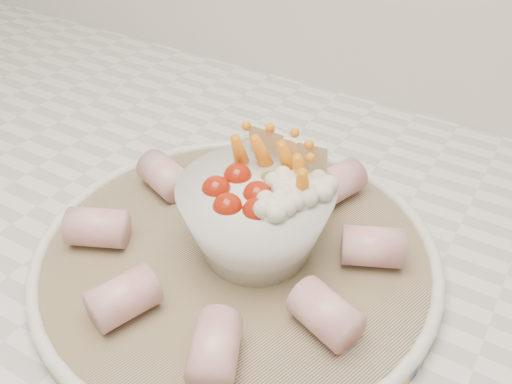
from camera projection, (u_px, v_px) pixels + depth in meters
The scene contains 3 objects.
serving_platter at pixel (237, 255), 0.54m from camera, with size 0.47×0.47×0.02m.
veggie_bowl at pixel (259, 214), 0.51m from camera, with size 0.14×0.14×0.11m.
cured_meat_rolls at pixel (236, 236), 0.52m from camera, with size 0.29×0.30×0.04m.
Camera 1 is at (0.05, 1.06, 1.31)m, focal length 40.00 mm.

